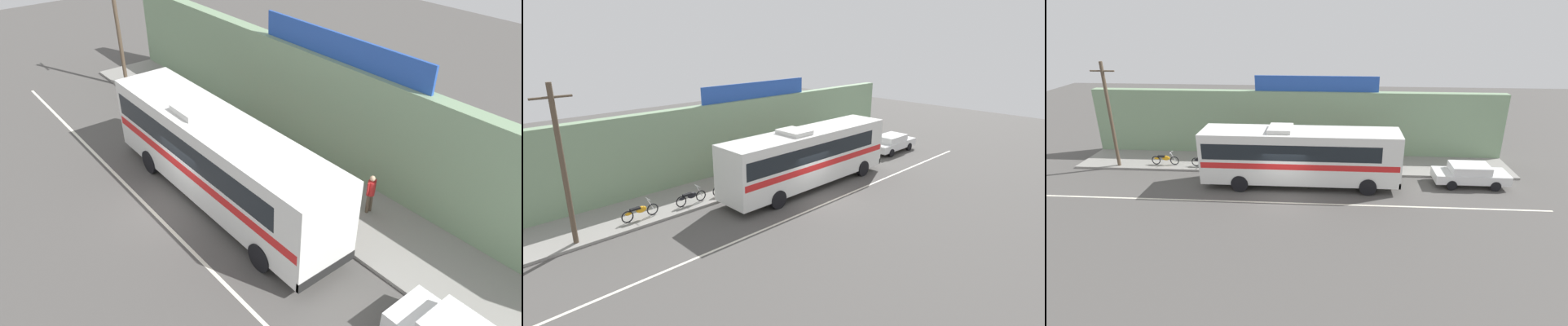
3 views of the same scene
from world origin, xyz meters
The scene contains 12 objects.
ground_plane centered at (0.00, 0.00, 0.00)m, with size 70.00×70.00×0.00m, color #4F4C49.
sidewalk_slab centered at (0.00, 5.20, 0.07)m, with size 30.00×3.60×0.14m, color gray.
storefront_facade centered at (0.00, 7.35, 2.40)m, with size 30.00×0.70×4.80m, color gray.
storefront_billboard centered at (1.56, 7.35, 5.35)m, with size 8.85×0.12×1.10m, color #234CAD.
road_center_stripe centered at (0.00, -0.80, 0.00)m, with size 30.00×0.14×0.01m, color silver.
intercity_bus centered at (0.78, 1.75, 2.07)m, with size 12.03×2.66×3.78m.
parked_car centered at (11.41, 2.43, 0.74)m, with size 4.50×1.83×1.37m.
utility_pole centered at (-12.02, 3.86, 3.82)m, with size 1.60×0.22×7.10m.
motorcycle_green centered at (-8.87, 4.19, 0.57)m, with size 1.94×0.56×0.94m.
motorcycle_black centered at (-3.70, 4.00, 0.57)m, with size 1.90×0.56×0.94m.
motorcycle_orange centered at (-6.01, 4.06, 0.57)m, with size 1.85×0.56×0.94m.
pedestrian_by_curb centered at (5.25, 5.67, 1.09)m, with size 0.30×0.48×1.64m.
Camera 2 is at (-16.44, -14.25, 9.07)m, focal length 27.84 mm.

